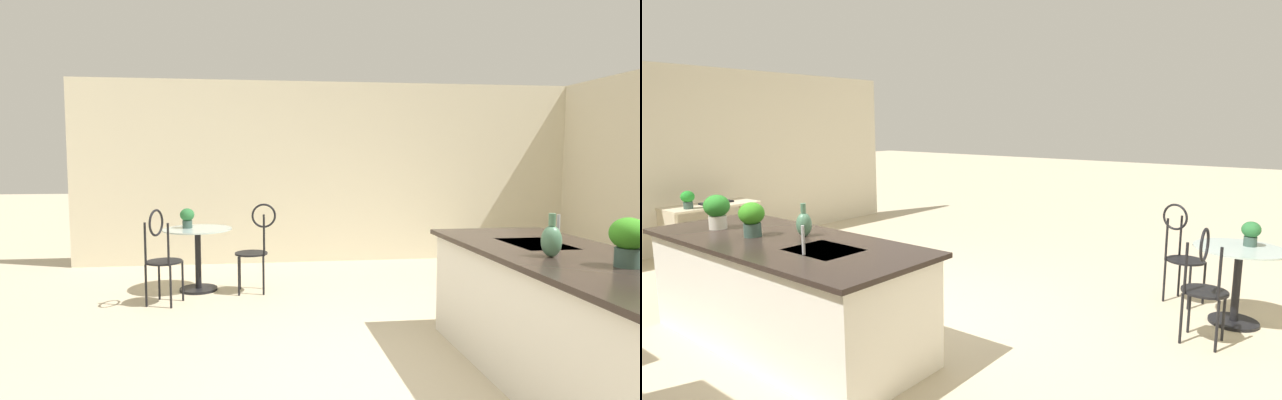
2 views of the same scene
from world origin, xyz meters
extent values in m
plane|color=beige|center=(0.00, 0.00, 0.00)|extent=(40.00, 40.00, 0.00)
cube|color=beige|center=(4.26, 0.00, 1.35)|extent=(0.12, 7.80, 2.70)
cube|color=white|center=(0.30, 0.85, 0.44)|extent=(2.70, 0.96, 0.88)
cube|color=#2D231E|center=(0.30, 0.85, 0.90)|extent=(2.80, 1.06, 0.04)
cube|color=#B2B5BA|center=(-0.25, 0.85, 0.91)|extent=(0.56, 0.40, 0.03)
cylinder|color=black|center=(-2.71, -1.95, 0.01)|extent=(0.44, 0.44, 0.03)
cylinder|color=black|center=(-2.71, -1.95, 0.38)|extent=(0.07, 0.07, 0.69)
cylinder|color=#B2C6C1|center=(-2.71, -1.95, 0.73)|extent=(0.80, 0.80, 0.01)
cylinder|color=black|center=(-2.42, -1.46, 0.23)|extent=(0.02, 0.02, 0.45)
cylinder|color=black|center=(-2.70, -1.46, 0.23)|extent=(0.02, 0.02, 0.45)
cylinder|color=black|center=(-2.42, -1.18, 0.23)|extent=(0.02, 0.02, 0.45)
cylinder|color=black|center=(-2.70, -1.18, 0.23)|extent=(0.02, 0.02, 0.45)
cylinder|color=black|center=(-2.56, -1.32, 0.46)|extent=(0.38, 0.38, 0.02)
cylinder|color=black|center=(-2.43, -1.17, 0.68)|extent=(0.02, 0.02, 0.45)
cylinder|color=black|center=(-2.69, -1.17, 0.68)|extent=(0.02, 0.02, 0.45)
torus|color=black|center=(-2.56, -1.17, 0.90)|extent=(0.03, 0.28, 0.28)
cylinder|color=black|center=(-2.37, -2.34, 0.23)|extent=(0.03, 0.03, 0.45)
cylinder|color=black|center=(-2.28, -2.07, 0.23)|extent=(0.03, 0.03, 0.45)
cylinder|color=black|center=(-2.10, -2.42, 0.23)|extent=(0.03, 0.03, 0.45)
cylinder|color=black|center=(-2.02, -2.15, 0.23)|extent=(0.03, 0.03, 0.45)
cylinder|color=black|center=(-2.19, -2.25, 0.46)|extent=(0.48, 0.48, 0.02)
cylinder|color=black|center=(-2.09, -2.42, 0.68)|extent=(0.03, 0.03, 0.45)
cylinder|color=black|center=(-2.01, -2.17, 0.68)|extent=(0.03, 0.03, 0.45)
torus|color=black|center=(-2.05, -2.29, 0.90)|extent=(0.28, 0.11, 0.28)
cylinder|color=#B2B5BA|center=(-0.25, 1.03, 1.03)|extent=(0.02, 0.02, 0.22)
cube|color=beige|center=(3.65, -0.78, 0.35)|extent=(0.54, 0.04, 0.71)
cube|color=beige|center=(3.65, 0.38, 0.35)|extent=(0.54, 0.04, 0.71)
cube|color=beige|center=(3.65, -0.20, 0.72)|extent=(0.60, 1.20, 0.03)
cube|color=black|center=(3.67, -0.30, 0.75)|extent=(0.16, 0.44, 0.02)
cube|color=#333335|center=(3.67, -0.30, 0.77)|extent=(0.13, 0.40, 0.01)
cylinder|color=#385147|center=(-2.78, -2.07, 0.79)|extent=(0.11, 0.11, 0.09)
ellipsoid|color=#2C6D37|center=(-2.78, -2.07, 0.90)|extent=(0.17, 0.17, 0.15)
cylinder|color=beige|center=(1.15, 0.95, 0.98)|extent=(0.15, 0.15, 0.12)
ellipsoid|color=#2C822A|center=(1.15, 0.95, 1.13)|extent=(0.22, 0.22, 0.20)
cylinder|color=#385147|center=(0.60, 0.94, 0.98)|extent=(0.14, 0.14, 0.12)
ellipsoid|color=#37891F|center=(0.60, 0.94, 1.12)|extent=(0.21, 0.21, 0.19)
cylinder|color=#385147|center=(3.53, 0.15, 0.79)|extent=(0.12, 0.12, 0.09)
ellipsoid|color=#238B2A|center=(3.53, 0.15, 0.90)|extent=(0.17, 0.17, 0.16)
ellipsoid|color=#4C7A5B|center=(0.25, 0.66, 1.02)|extent=(0.13, 0.13, 0.21)
cylinder|color=#4C7A5B|center=(0.25, 0.66, 1.17)|extent=(0.04, 0.04, 0.08)
camera|label=1|loc=(3.31, -1.26, 1.57)|focal=28.34mm
camera|label=2|loc=(-3.35, 3.19, 1.90)|focal=27.96mm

